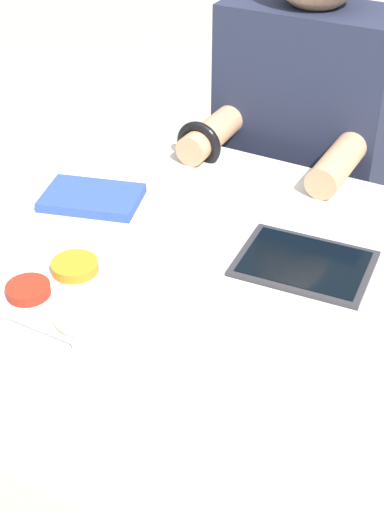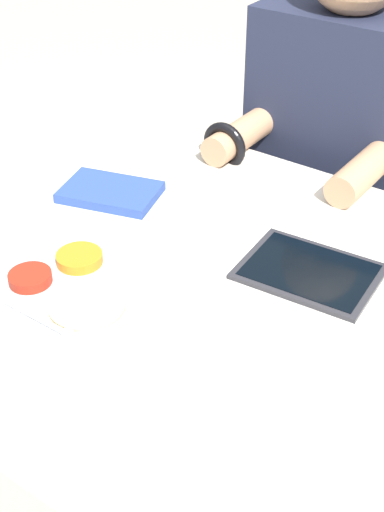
# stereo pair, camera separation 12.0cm
# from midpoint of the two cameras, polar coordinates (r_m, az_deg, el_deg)

# --- Properties ---
(dining_table) EXTENTS (1.26, 0.97, 0.75)m
(dining_table) POSITION_cam_midpoint_polar(r_m,az_deg,el_deg) (1.52, -3.65, -12.76)
(dining_table) COLOR beige
(dining_table) RESTS_ON ground_plane
(thali_tray) EXTENTS (0.32, 0.32, 0.03)m
(thali_tray) POSITION_cam_midpoint_polar(r_m,az_deg,el_deg) (1.22, -12.60, -3.49)
(thali_tray) COLOR #B7BABF
(thali_tray) RESTS_ON dining_table
(red_notebook) EXTENTS (0.22, 0.18, 0.02)m
(red_notebook) POSITION_cam_midpoint_polar(r_m,az_deg,el_deg) (1.49, -10.31, 4.49)
(red_notebook) COLOR silver
(red_notebook) RESTS_ON dining_table
(tablet_device) EXTENTS (0.25, 0.20, 0.01)m
(tablet_device) POSITION_cam_midpoint_polar(r_m,az_deg,el_deg) (1.29, 6.37, -0.69)
(tablet_device) COLOR #28282D
(tablet_device) RESTS_ON dining_table
(person_diner) EXTENTS (0.41, 0.41, 1.25)m
(person_diner) POSITION_cam_midpoint_polar(r_m,az_deg,el_deg) (1.86, 6.52, 5.36)
(person_diner) COLOR black
(person_diner) RESTS_ON ground_plane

